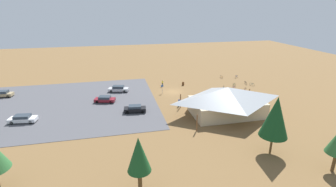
{
  "coord_description": "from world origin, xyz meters",
  "views": [
    {
      "loc": [
        13.79,
        55.44,
        19.77
      ],
      "look_at": [
        2.21,
        4.24,
        1.2
      ],
      "focal_mm": 26.52,
      "sensor_mm": 36.0,
      "label": 1
    }
  ],
  "objects": [
    {
      "name": "car_tan_by_curb",
      "position": [
        39.08,
        -5.16,
        0.76
      ],
      "size": [
        4.6,
        2.19,
        1.44
      ],
      "color": "tan",
      "rests_on": "parking_lot_asphalt"
    },
    {
      "name": "ground",
      "position": [
        0.0,
        0.0,
        0.0
      ],
      "size": [
        160.0,
        160.0,
        0.0
      ],
      "primitive_type": "plane",
      "color": "brown",
      "rests_on": "ground"
    },
    {
      "name": "parking_lot_asphalt",
      "position": [
        25.12,
        2.99,
        0.03
      ],
      "size": [
        39.86,
        31.94,
        0.05
      ],
      "primitive_type": "cube",
      "color": "#4C4C51",
      "rests_on": "ground"
    },
    {
      "name": "bicycle_black_back_row",
      "position": [
        -20.45,
        -1.78,
        0.36
      ],
      "size": [
        0.49,
        1.73,
        0.76
      ],
      "color": "black",
      "rests_on": "ground"
    },
    {
      "name": "bicycle_red_yard_right",
      "position": [
        -17.32,
        3.48,
        0.4
      ],
      "size": [
        1.34,
        1.31,
        0.87
      ],
      "color": "black",
      "rests_on": "ground"
    },
    {
      "name": "car_silver_aisle_side",
      "position": [
        12.95,
        -3.0,
        0.77
      ],
      "size": [
        5.02,
        2.77,
        1.47
      ],
      "color": "#BCBCC1",
      "rests_on": "parking_lot_asphalt"
    },
    {
      "name": "car_black_mid_lot",
      "position": [
        10.23,
        10.29,
        0.74
      ],
      "size": [
        4.43,
        2.28,
        1.37
      ],
      "color": "black",
      "rests_on": "parking_lot_asphalt"
    },
    {
      "name": "visitor_by_pavilion",
      "position": [
        0.97,
        9.17,
        0.87
      ],
      "size": [
        0.39,
        0.36,
        1.66
      ],
      "color": "#2D3347",
      "rests_on": "ground"
    },
    {
      "name": "trash_bin",
      "position": [
        -3.86,
        -4.6,
        0.45
      ],
      "size": [
        0.6,
        0.6,
        0.9
      ],
      "primitive_type": "cylinder",
      "color": "brown",
      "rests_on": "ground"
    },
    {
      "name": "bicycle_blue_yard_front",
      "position": [
        -20.96,
        -7.96,
        0.38
      ],
      "size": [
        1.49,
        0.93,
        0.84
      ],
      "color": "black",
      "rests_on": "ground"
    },
    {
      "name": "pine_center",
      "position": [
        -7.08,
        28.94,
        5.65
      ],
      "size": [
        3.84,
        3.84,
        8.53
      ],
      "color": "brown",
      "rests_on": "ground"
    },
    {
      "name": "pine_east",
      "position": [
        11.81,
        32.47,
        4.7
      ],
      "size": [
        2.65,
        2.65,
        6.81
      ],
      "color": "brown",
      "rests_on": "ground"
    },
    {
      "name": "bicycle_green_yard_left",
      "position": [
        -16.59,
        -0.85,
        0.36
      ],
      "size": [
        1.37,
        1.05,
        0.84
      ],
      "color": "black",
      "rests_on": "ground"
    },
    {
      "name": "car_white_inner_stall",
      "position": [
        30.29,
        10.39,
        0.74
      ],
      "size": [
        4.85,
        2.42,
        1.37
      ],
      "color": "white",
      "rests_on": "parking_lot_asphalt"
    },
    {
      "name": "bicycle_white_edge_north",
      "position": [
        -12.99,
        0.6,
        0.38
      ],
      "size": [
        0.9,
        1.44,
        0.84
      ],
      "color": "black",
      "rests_on": "ground"
    },
    {
      "name": "visitor_at_bikes",
      "position": [
        -12.83,
        5.98,
        0.84
      ],
      "size": [
        0.36,
        0.36,
        1.62
      ],
      "color": "#2D3347",
      "rests_on": "ground"
    },
    {
      "name": "car_maroon_far_end",
      "position": [
        16.08,
        3.48,
        0.72
      ],
      "size": [
        4.65,
        2.83,
        1.33
      ],
      "color": "maroon",
      "rests_on": "parking_lot_asphalt"
    },
    {
      "name": "visitor_near_lot",
      "position": [
        1.6,
        -4.98,
        0.87
      ],
      "size": [
        0.36,
        0.36,
        1.66
      ],
      "color": "#2D3347",
      "rests_on": "ground"
    },
    {
      "name": "bicycle_teal_yard_center",
      "position": [
        -21.44,
        -0.3,
        0.37
      ],
      "size": [
        0.63,
        1.58,
        0.81
      ],
      "color": "black",
      "rests_on": "ground"
    },
    {
      "name": "lot_sign",
      "position": [
        2.79,
        0.56,
        1.41
      ],
      "size": [
        0.56,
        0.08,
        2.2
      ],
      "color": "#99999E",
      "rests_on": "ground"
    },
    {
      "name": "bike_pavilion",
      "position": [
        -6.83,
        15.09,
        3.06
      ],
      "size": [
        15.85,
        10.7,
        5.46
      ],
      "color": "#C6B28E",
      "rests_on": "ground"
    },
    {
      "name": "bicycle_orange_trailside",
      "position": [
        -16.57,
        -8.68,
        0.36
      ],
      "size": [
        0.48,
        1.69,
        0.82
      ],
      "color": "black",
      "rests_on": "ground"
    },
    {
      "name": "bicycle_purple_lone_east",
      "position": [
        -15.33,
        1.4,
        0.39
      ],
      "size": [
        1.5,
        0.93,
        0.87
      ],
      "color": "black",
      "rests_on": "ground"
    }
  ]
}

